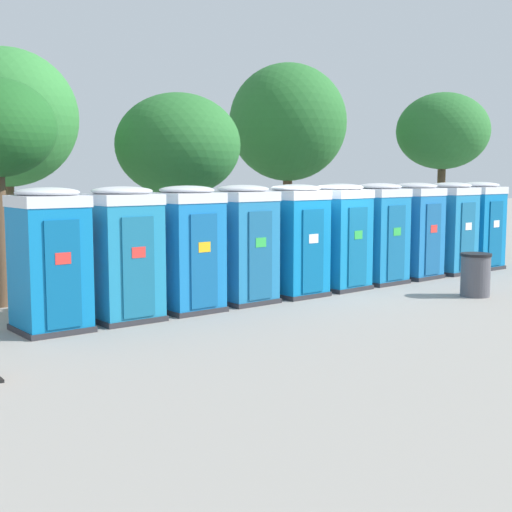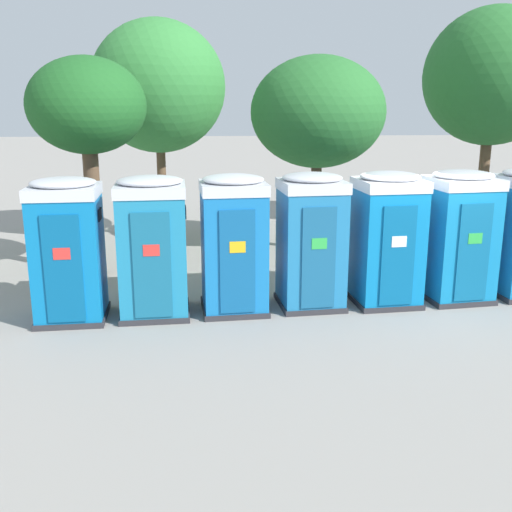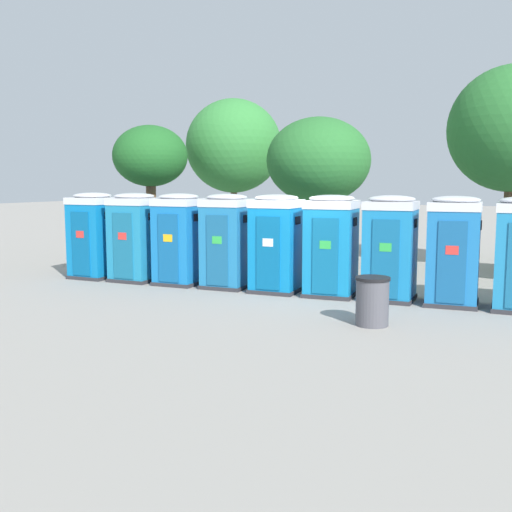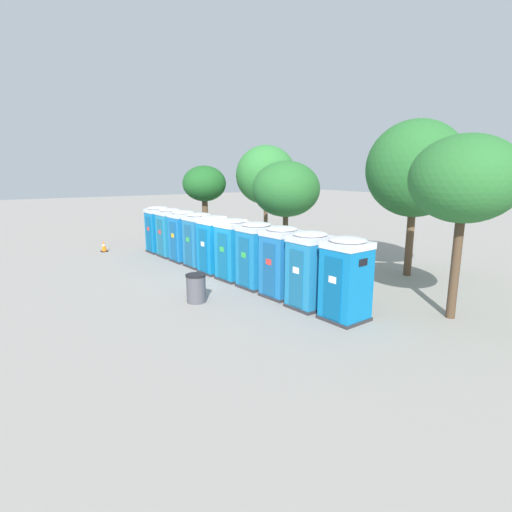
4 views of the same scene
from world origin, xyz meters
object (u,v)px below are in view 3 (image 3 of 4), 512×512
Objects in this scene: portapotty_7 at (454,250)px; portapotty_5 at (331,245)px; portapotty_0 at (94,235)px; portapotty_6 at (390,248)px; trash_can at (372,301)px; portapotty_4 at (276,243)px; street_tree_1 at (318,161)px; portapotty_2 at (179,239)px; portapotty_3 at (227,241)px; street_tree_2 at (234,146)px; street_tree_3 at (150,158)px; portapotty_1 at (135,237)px.

portapotty_5 is at bearing -174.79° from portapotty_7.
portapotty_6 is at bearing 4.97° from portapotty_0.
portapotty_7 is 2.59× the size of trash_can.
trash_can is (3.31, -2.42, -0.79)m from portapotty_4.
portapotty_5 is (7.28, 0.61, -0.00)m from portapotty_0.
portapotty_0 is 0.52× the size of street_tree_1.
portapotty_2 is 5.84m from portapotty_6.
portapotty_0 is 5.84m from portapotty_4.
portapotty_2 and portapotty_3 have the same top height.
portapotty_3 is at bearing 153.65° from trash_can.
portapotty_7 reaches higher than trash_can.
portapotty_6 is 0.43× the size of street_tree_2.
portapotty_5 is (4.37, 0.35, -0.00)m from portapotty_2.
portapotty_5 is 1.46m from portapotty_6.
street_tree_2 is (-3.22, 5.98, 2.90)m from portapotty_3.
portapotty_3 is (1.45, 0.16, 0.00)m from portapotty_2.
portapotty_0 is 3.75m from street_tree_3.
portapotty_6 is at bearing -36.57° from street_tree_2.
portapotty_3 is 1.00× the size of portapotty_5.
portapotty_2 is 7.30m from portapotty_7.
street_tree_3 is (-1.23, -3.49, -0.52)m from street_tree_2.
portapotty_6 is at bearing 5.92° from portapotty_5.
portapotty_2 and portapotty_5 have the same top height.
portapotty_7 is at bearing 4.51° from portapotty_6.
street_tree_3 is at bearing 138.51° from portapotty_2.
portapotty_4 is (4.37, 0.34, 0.00)m from portapotty_1.
street_tree_1 reaches higher than portapotty_0.
portapotty_0 is 1.46m from portapotty_1.
street_tree_3 is (-1.54, 2.77, 2.38)m from portapotty_1.
street_tree_3 is at bearing -160.03° from street_tree_1.
portapotty_5 is at bearing 3.88° from portapotty_3.
portapotty_1 is 8.76m from portapotty_7.
portapotty_1 and portapotty_7 have the same top height.
portapotty_2 is at bearing -73.95° from street_tree_2.
portapotty_3 is 7.38m from street_tree_2.
street_tree_2 is at bearing 128.30° from portapotty_4.
portapotty_1 is 1.00× the size of portapotty_7.
trash_can is (0.40, -2.71, -0.79)m from portapotty_6.
trash_can is (7.99, -8.34, -3.68)m from street_tree_2.
street_tree_2 reaches higher than portapotty_0.
street_tree_1 is (0.84, 4.41, 2.25)m from portapotty_3.
portapotty_7 is at bearing -38.42° from street_tree_1.
portapotty_6 is 0.52× the size of street_tree_1.
portapotty_5 is at bearing -63.83° from street_tree_1.
portapotty_2 is 2.92m from portapotty_4.
portapotty_5 is at bearing -17.31° from street_tree_3.
trash_can is at bearing -19.53° from portapotty_2.
portapotty_3 is 5.02m from street_tree_1.
street_tree_2 is 6.05× the size of trash_can.
portapotty_5 is (2.92, 0.20, -0.00)m from portapotty_3.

